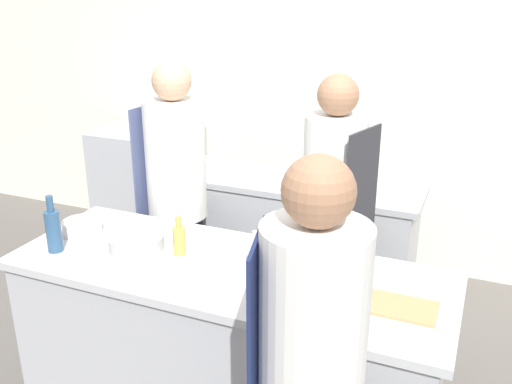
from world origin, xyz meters
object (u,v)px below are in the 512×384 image
bottle_vinegar (353,260)px  chef_at_pass_far (177,203)px  bowl_mixing_large (82,227)px  bottle_olive_oil (179,239)px  cup (274,287)px  bottle_wine (53,229)px  bottle_water (255,255)px  bottle_cooking_oil (275,261)px  oven_range (149,187)px  bowl_prep_small (136,242)px  chef_at_stove (332,228)px  bottle_sauce (303,267)px

bottle_vinegar → chef_at_pass_far: bearing=156.1°
chef_at_pass_far → bowl_mixing_large: 0.67m
bottle_olive_oil → cup: 0.60m
bottle_wine → bottle_water: bearing=11.7°
bottle_wine → bottle_cooking_oil: 1.11m
bottle_water → oven_range: bearing=134.8°
oven_range → chef_at_pass_far: size_ratio=0.57×
chef_at_pass_far → bottle_wine: (-0.18, -0.86, 0.15)m
bottle_vinegar → bowl_mixing_large: bearing=-176.0°
bottle_olive_oil → bottle_water: 0.40m
bowl_mixing_large → bowl_prep_small: bearing=-7.2°
oven_range → chef_at_stove: 2.20m
bottle_olive_oil → bowl_prep_small: 0.23m
bottle_vinegar → bowl_prep_small: bearing=-172.1°
bottle_vinegar → bottle_sauce: bottle_sauce is taller
bottle_olive_oil → bowl_prep_small: (-0.23, -0.03, -0.04)m
bottle_vinegar → bottle_cooking_oil: size_ratio=0.80×
cup → bottle_wine: bearing=-179.1°
bottle_wine → bowl_prep_small: (0.35, 0.17, -0.08)m
bottle_olive_oil → bowl_prep_small: bearing=-171.6°
chef_at_stove → bottle_vinegar: chef_at_stove is taller
chef_at_pass_far → bowl_prep_small: bearing=-161.1°
chef_at_pass_far → bottle_olive_oil: chef_at_pass_far is taller
oven_range → bottle_sauce: 2.76m
chef_at_stove → bottle_water: chef_at_stove is taller
bottle_cooking_oil → bowl_mixing_large: size_ratio=1.23×
bottle_wine → bowl_mixing_large: (-0.02, 0.22, -0.08)m
bottle_sauce → bottle_vinegar: bearing=56.4°
chef_at_pass_far → cup: (0.96, -0.84, 0.08)m
oven_range → bowl_prep_small: 2.12m
chef_at_stove → bottle_wine: size_ratio=5.93×
bottle_water → bowl_prep_small: (-0.63, -0.03, -0.04)m
bottle_vinegar → bottle_wine: 1.44m
bottle_vinegar → cup: bottle_vinegar is taller
chef_at_pass_far → bowl_mixing_large: bearing=167.7°
chef_at_pass_far → bottle_water: bearing=-124.6°
oven_range → bottle_olive_oil: bottle_olive_oil is taller
chef_at_pass_far → bottle_water: chef_at_pass_far is taller
oven_range → bowl_mixing_large: (0.72, -1.71, 0.45)m
chef_at_stove → cup: 0.86m
bottle_vinegar → bottle_wine: bearing=-167.1°
chef_at_stove → bottle_cooking_oil: 0.76m
bowl_prep_small → bottle_cooking_oil: bearing=-2.9°
bottle_wine → bowl_mixing_large: bearing=94.2°
bowl_prep_small → bottle_vinegar: bearing=7.9°
bottle_vinegar → bottle_cooking_oil: bearing=-148.8°
chef_at_stove → bottle_olive_oil: bearing=-24.5°
bottle_cooking_oil → cup: 0.14m
bottle_sauce → bowl_mixing_large: bottle_sauce is taller
bottle_vinegar → bottle_cooking_oil: (-0.30, -0.18, 0.02)m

